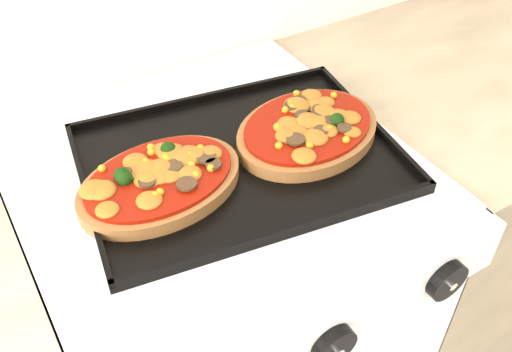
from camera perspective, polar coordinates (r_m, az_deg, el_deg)
stove at (r=1.24m, az=-3.23°, el=-14.96°), size 0.60×0.60×0.91m
control_panel at (r=0.76m, az=7.40°, el=-15.08°), size 0.60×0.02×0.09m
knob_center at (r=0.75m, az=7.80°, el=-16.45°), size 0.06×0.02×0.06m
knob_right at (r=0.85m, az=18.54°, el=-9.88°), size 0.06×0.02×0.06m
baking_tray at (r=0.89m, az=-1.68°, el=1.93°), size 0.53×0.42×0.02m
pizza_left at (r=0.83m, az=-9.58°, el=-0.43°), size 0.27×0.20×0.04m
pizza_right at (r=0.92m, az=5.18°, el=4.73°), size 0.28×0.23×0.04m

